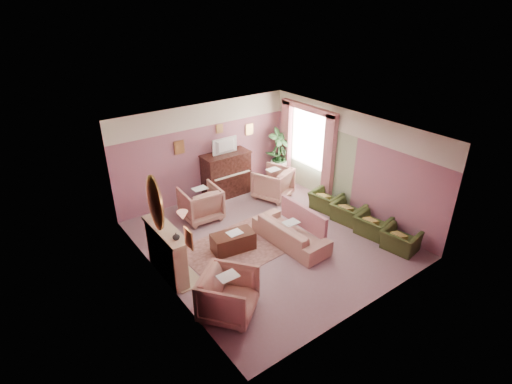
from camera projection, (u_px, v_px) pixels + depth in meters
floor at (268, 239)px, 9.93m from camera, size 5.50×6.00×0.01m
ceiling at (270, 131)px, 8.67m from camera, size 5.50×6.00×0.01m
wall_back at (205, 152)px, 11.46m from camera, size 5.50×0.02×2.80m
wall_front at (372, 249)px, 7.15m from camera, size 5.50×0.02×2.80m
wall_left at (159, 226)px, 7.85m from camera, size 0.02×6.00×2.80m
wall_right at (349, 162)px, 10.76m from camera, size 0.02×6.00×2.80m
picture_rail_band at (203, 115)px, 10.97m from camera, size 5.50×0.01×0.65m
stripe_panel at (314, 159)px, 11.83m from camera, size 0.01×3.00×2.15m
fireplace_surround at (167, 253)px, 8.46m from camera, size 0.30×1.40×1.10m
fireplace_inset at (172, 258)px, 8.58m from camera, size 0.18×0.72×0.68m
fire_ember at (174, 264)px, 8.68m from camera, size 0.06×0.54×0.10m
mantel_shelf at (165, 230)px, 8.22m from camera, size 0.40×1.55×0.07m
hearth at (177, 270)px, 8.81m from camera, size 0.55×1.50×0.02m
mirror_frame at (155, 203)px, 7.84m from camera, size 0.04×0.72×1.20m
mirror_glass at (156, 203)px, 7.85m from camera, size 0.01×0.60×1.06m
sconce_shade at (183, 216)px, 7.04m from camera, size 0.20×0.20×0.16m
piano at (226, 175)px, 11.83m from camera, size 1.40×0.60×1.30m
piano_keyshelf at (233, 177)px, 11.55m from camera, size 1.30×0.12×0.06m
piano_keys at (233, 175)px, 11.53m from camera, size 1.20×0.08×0.02m
piano_top at (226, 154)px, 11.53m from camera, size 1.45×0.65×0.04m
television at (226, 145)px, 11.37m from camera, size 0.80×0.12×0.48m
print_back_left at (179, 147)px, 10.86m from camera, size 0.30×0.03×0.38m
print_back_right at (249, 129)px, 12.08m from camera, size 0.26×0.03×0.34m
print_back_mid at (220, 129)px, 11.43m from camera, size 0.22×0.03×0.26m
print_left_wall at (188, 238)px, 6.86m from camera, size 0.03×0.28×0.36m
window_blind at (309, 137)px, 11.71m from camera, size 0.03×1.40×1.80m
curtain_left at (329, 159)px, 11.19m from camera, size 0.16×0.34×2.60m
curtain_right at (286, 142)px, 12.51m from camera, size 0.16×0.34×2.60m
pelmet at (309, 108)px, 11.28m from camera, size 0.16×2.20×0.16m
mantel_plant at (154, 212)px, 8.54m from camera, size 0.16×0.16×0.28m
mantel_vase at (176, 236)px, 7.81m from camera, size 0.16×0.16×0.16m
area_rug at (237, 248)px, 9.59m from camera, size 2.61×1.96×0.01m
coffee_table at (233, 242)px, 9.43m from camera, size 1.07×0.65×0.45m
table_paper at (235, 233)px, 9.36m from camera, size 0.35×0.28×0.01m
sofa at (291, 229)px, 9.60m from camera, size 0.68×2.04×0.82m
sofa_throw at (303, 217)px, 9.73m from camera, size 0.10×1.54×0.57m
floral_armchair_left at (201, 202)px, 10.63m from camera, size 0.97×0.97×1.01m
floral_armchair_right at (273, 182)px, 11.74m from camera, size 0.97×0.97×1.01m
floral_armchair_front at (229, 293)px, 7.42m from camera, size 0.97×0.97×1.01m
olive_chair_a at (401, 237)px, 9.38m from camera, size 0.57×0.81×0.70m
olive_chair_b at (373, 223)px, 9.97m from camera, size 0.57×0.81×0.70m
olive_chair_c at (348, 210)px, 10.56m from camera, size 0.57×0.81×0.70m
olive_chair_d at (326, 198)px, 11.15m from camera, size 0.57×0.81×0.70m
side_table at (279, 171)px, 12.86m from camera, size 0.52×0.52×0.70m
side_plant_big at (279, 156)px, 12.62m from camera, size 0.30×0.30×0.34m
side_plant_small at (284, 157)px, 12.63m from camera, size 0.16×0.16×0.28m
palm_pot at (278, 176)px, 12.89m from camera, size 0.34×0.34×0.34m
palm_plant at (279, 150)px, 12.49m from camera, size 0.76×0.76×1.44m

